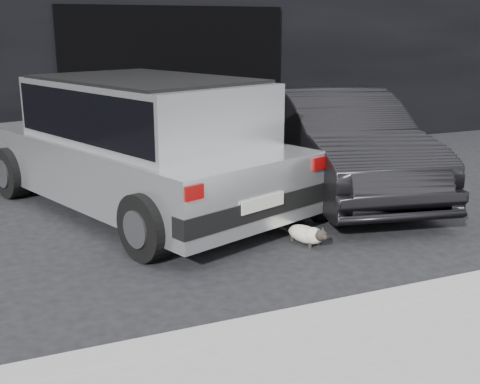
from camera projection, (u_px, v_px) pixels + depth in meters
name	position (u px, v px, depth m)	size (l,w,h in m)	color
ground	(199.00, 227.00, 6.97)	(80.00, 80.00, 0.00)	black
building_facade	(145.00, 14.00, 12.02)	(34.00, 4.00, 5.00)	black
garage_opening	(176.00, 83.00, 10.55)	(4.00, 0.10, 2.60)	black
curb	(414.00, 297.00, 5.03)	(18.00, 0.25, 0.12)	gray
silver_hatchback	(140.00, 138.00, 7.47)	(3.46, 4.93, 1.67)	silver
second_car	(337.00, 141.00, 8.36)	(1.50, 4.30, 1.42)	black
cat_siamese	(308.00, 235.00, 6.40)	(0.34, 0.67, 0.24)	beige
cat_white	(198.00, 225.00, 6.55)	(0.64, 0.39, 0.32)	white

